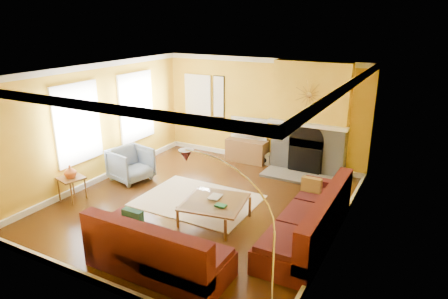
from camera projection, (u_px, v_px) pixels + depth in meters
The scene contains 27 objects.
floor at pixel (202, 204), 8.24m from camera, with size 5.50×6.00×0.02m, color #502D10.
ceiling at pixel (199, 71), 7.38m from camera, with size 5.50×6.00×0.02m, color white.
wall_back at pixel (262, 111), 10.32m from camera, with size 5.50×0.02×2.70m, color yellow.
wall_front at pixel (82, 200), 5.30m from camera, with size 5.50×0.02×2.70m, color yellow.
wall_left at pixel (97, 124), 9.06m from camera, with size 0.02×6.00×2.70m, color yellow.
wall_right at pixel (344, 164), 6.57m from camera, with size 0.02×6.00×2.70m, color yellow.
baseboard at pixel (202, 201), 8.22m from camera, with size 5.50×6.00×0.12m, color white, non-canonical shape.
crown_molding at pixel (199, 75), 7.40m from camera, with size 5.50×6.00×0.12m, color white, non-canonical shape.
window_left_near at pixel (136, 107), 10.07m from camera, with size 0.06×1.22×1.72m, color white.
window_left_far at pixel (77, 124), 8.49m from camera, with size 0.06×1.22×1.72m, color white.
window_back at pixel (198, 97), 11.07m from camera, with size 0.82×0.06×1.22m, color white.
wall_art at pixel (219, 97), 10.77m from camera, with size 0.34×0.04×1.14m, color white.
fireplace at pixel (310, 118), 9.54m from camera, with size 1.80×0.40×2.70m, color gray, non-canonical shape.
mantel at pixel (307, 125), 9.37m from camera, with size 1.92×0.22×0.08m, color white.
hearth at pixel (300, 177), 9.50m from camera, with size 1.80×0.70×0.06m, color gray.
sunburst at pixel (309, 95), 9.16m from camera, with size 0.70×0.04×0.70m, color olive, non-canonical shape.
rug at pixel (198, 200), 8.35m from camera, with size 2.40×1.80×0.02m, color beige.
sectional_sofa at pixel (233, 212), 6.90m from camera, with size 3.22×3.77×0.90m, color #581C1C, non-canonical shape.
coffee_table at pixel (215, 211), 7.44m from camera, with size 1.10×1.10×0.43m, color white, non-canonical shape.
media_console at pixel (247, 150), 10.56m from camera, with size 1.08×0.49×0.59m, color brown.
tv at pixel (247, 129), 10.38m from camera, with size 1.00×0.13×0.58m, color black.
subwoofer at pixel (266, 159), 10.42m from camera, with size 0.27×0.27×0.27m, color white.
armchair at pixel (131, 164), 9.30m from camera, with size 0.83×0.85×0.78m, color gray.
side_table at pixel (72, 189), 8.31m from camera, with size 0.46×0.46×0.51m, color brown, non-canonical shape.
vase at pixel (70, 171), 8.19m from camera, with size 0.26×0.26×0.27m, color #C85E25.
book at pixel (210, 196), 7.53m from camera, with size 0.21×0.29×0.03m, color white.
arc_lamp at pixel (232, 236), 5.02m from camera, with size 1.32×0.36×2.07m, color silver, non-canonical shape.
Camera 1 is at (3.95, -6.35, 3.66)m, focal length 32.00 mm.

